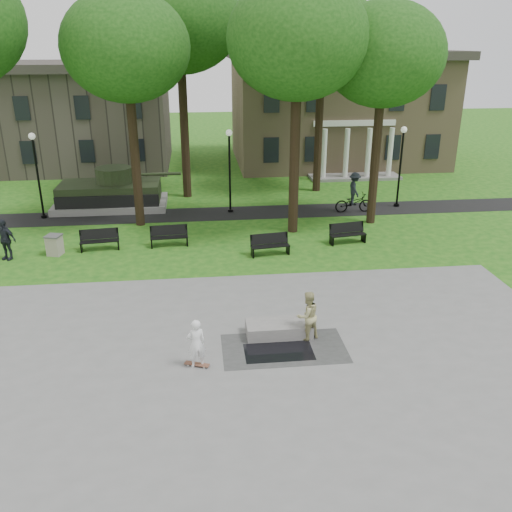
{
  "coord_description": "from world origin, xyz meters",
  "views": [
    {
      "loc": [
        -1.38,
        -17.91,
        9.27
      ],
      "look_at": [
        0.81,
        1.73,
        1.4
      ],
      "focal_mm": 38.0,
      "sensor_mm": 36.0,
      "label": 1
    }
  ],
  "objects_px": {
    "park_bench_0": "(100,239)",
    "trash_bin": "(55,245)",
    "skateboarder": "(196,343)",
    "friend_watching": "(307,316)",
    "cyclist": "(354,196)",
    "concrete_block": "(279,328)"
  },
  "relations": [
    {
      "from": "skateboarder",
      "to": "park_bench_0",
      "type": "height_order",
      "value": "skateboarder"
    },
    {
      "from": "friend_watching",
      "to": "trash_bin",
      "type": "distance_m",
      "value": 13.43
    },
    {
      "from": "friend_watching",
      "to": "park_bench_0",
      "type": "bearing_deg",
      "value": -71.51
    },
    {
      "from": "friend_watching",
      "to": "park_bench_0",
      "type": "distance_m",
      "value": 12.34
    },
    {
      "from": "concrete_block",
      "to": "cyclist",
      "type": "xyz_separation_m",
      "value": [
        6.41,
        13.52,
        0.71
      ]
    },
    {
      "from": "friend_watching",
      "to": "park_bench_0",
      "type": "height_order",
      "value": "friend_watching"
    },
    {
      "from": "skateboarder",
      "to": "friend_watching",
      "type": "bearing_deg",
      "value": -176.37
    },
    {
      "from": "cyclist",
      "to": "skateboarder",
      "type": "bearing_deg",
      "value": 148.44
    },
    {
      "from": "skateboarder",
      "to": "park_bench_0",
      "type": "bearing_deg",
      "value": -82.54
    },
    {
      "from": "park_bench_0",
      "to": "concrete_block",
      "type": "bearing_deg",
      "value": -57.1
    },
    {
      "from": "friend_watching",
      "to": "trash_bin",
      "type": "bearing_deg",
      "value": -63.87
    },
    {
      "from": "friend_watching",
      "to": "concrete_block",
      "type": "bearing_deg",
      "value": -44.29
    },
    {
      "from": "concrete_block",
      "to": "cyclist",
      "type": "relative_size",
      "value": 0.94
    },
    {
      "from": "concrete_block",
      "to": "trash_bin",
      "type": "bearing_deg",
      "value": 137.4
    },
    {
      "from": "skateboarder",
      "to": "friend_watching",
      "type": "height_order",
      "value": "friend_watching"
    },
    {
      "from": "concrete_block",
      "to": "cyclist",
      "type": "bearing_deg",
      "value": 64.62
    },
    {
      "from": "park_bench_0",
      "to": "trash_bin",
      "type": "height_order",
      "value": "park_bench_0"
    },
    {
      "from": "friend_watching",
      "to": "trash_bin",
      "type": "height_order",
      "value": "friend_watching"
    },
    {
      "from": "friend_watching",
      "to": "cyclist",
      "type": "distance_m",
      "value": 14.93
    },
    {
      "from": "skateboarder",
      "to": "park_bench_0",
      "type": "xyz_separation_m",
      "value": [
        -4.47,
        10.55,
        -0.29
      ]
    },
    {
      "from": "trash_bin",
      "to": "cyclist",
      "type": "bearing_deg",
      "value": 17.89
    },
    {
      "from": "park_bench_0",
      "to": "trash_bin",
      "type": "xyz_separation_m",
      "value": [
        -1.98,
        -0.45,
        -0.04
      ]
    }
  ]
}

